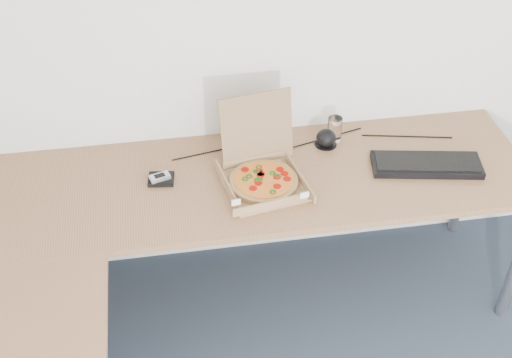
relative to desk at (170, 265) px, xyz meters
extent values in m
cube|color=#936542|center=(0.32, 0.43, 0.01)|extent=(2.50, 0.70, 0.03)
cylinder|color=gray|center=(1.52, 0.73, -0.35)|extent=(0.05, 0.05, 0.70)
cube|color=#A57E55|center=(0.42, 0.37, 0.03)|extent=(0.32, 0.32, 0.01)
cube|color=#A57E55|center=(0.42, 0.55, 0.20)|extent=(0.32, 0.06, 0.31)
cylinder|color=#B08047|center=(0.42, 0.37, 0.05)|extent=(0.29, 0.29, 0.02)
cylinder|color=red|center=(0.42, 0.37, 0.06)|extent=(0.25, 0.25, 0.00)
cylinder|color=white|center=(0.79, 0.65, 0.09)|extent=(0.06, 0.06, 0.11)
cube|color=black|center=(1.13, 0.38, 0.04)|extent=(0.49, 0.25, 0.03)
cube|color=black|center=(0.00, 0.47, 0.04)|extent=(0.12, 0.10, 0.02)
cube|color=#B2B5BA|center=(-0.01, 0.46, 0.06)|extent=(0.09, 0.07, 0.02)
ellipsoid|color=black|center=(0.74, 0.61, 0.07)|extent=(0.10, 0.10, 0.08)
camera|label=1|loc=(0.03, -1.82, 1.83)|focal=48.22mm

